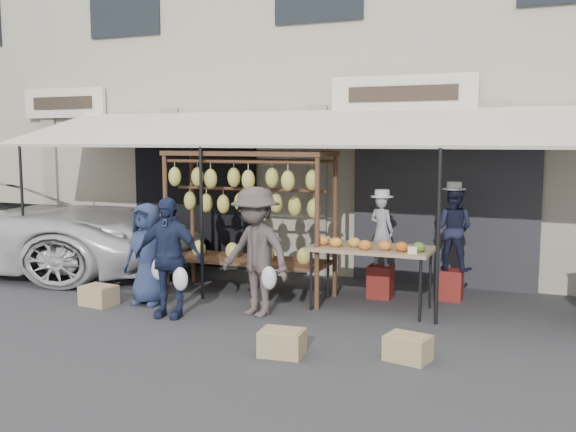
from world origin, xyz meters
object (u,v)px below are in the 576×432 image
Objects in this scene: banana_rack at (248,195)px; crate_near_a at (282,343)px; produce_table at (371,249)px; customer_left at (147,254)px; customer_mid at (168,257)px; crate_near_b at (408,348)px; customer_right at (256,252)px; vendor_left at (382,230)px; vendor_right at (453,229)px; crate_far at (99,295)px.

crate_near_a is at bearing -56.36° from banana_rack.
customer_left is at bearing -163.37° from produce_table.
crate_near_b is at bearing -15.90° from customer_mid.
crate_near_a is (0.98, -1.40, -0.74)m from customer_right.
vendor_left is 2.10m from customer_right.
banana_rack is 5.61× the size of crate_near_b.
customer_right is 1.86m from crate_near_a.
customer_mid is at bearing -108.42° from banana_rack.
customer_right is at bearing -58.67° from banana_rack.
customer_mid is at bearing -150.73° from produce_table.
vendor_right is 2.60× the size of crate_near_a.
vendor_left is at bearing 110.44° from crate_near_b.
customer_mid is 1.45m from crate_far.
banana_rack is 5.41× the size of crate_near_a.
customer_right reaches higher than produce_table.
crate_near_b is (3.39, -0.50, -0.68)m from customer_mid.
vendor_left is 3.50m from customer_left.
crate_near_a is (2.05, -0.88, -0.68)m from customer_mid.
customer_right is at bearing -148.19° from produce_table.
banana_rack is at bearing 138.72° from customer_right.
vendor_right is 3.68m from crate_near_a.
produce_table is at bearing 18.60° from crate_far.
crate_near_b is (-0.04, -2.90, -0.95)m from vendor_right.
banana_rack is 2.10m from vendor_left.
vendor_right is 2.61× the size of crate_far.
crate_far is at bearing 167.31° from customer_mid.
banana_rack is 2.08× the size of vendor_right.
banana_rack is 1.47× the size of customer_right.
vendor_left is 0.66× the size of customer_mid.
vendor_right reaches higher than crate_near_b.
customer_right is 3.69× the size of crate_near_a.
vendor_left reaches higher than produce_table.
crate_far is (-4.71, -2.28, -0.94)m from vendor_right.
vendor_left is at bearing 28.63° from crate_far.
vendor_left is 2.34× the size of crate_near_b.
crate_far is at bearing 172.44° from crate_near_b.
banana_rack is 1.31m from customer_right.
produce_table is 1.14× the size of customer_left.
banana_rack is at bearing 37.36° from crate_far.
customer_mid reaches higher than crate_near_b.
customer_mid is 3.54× the size of crate_near_b.
crate_far is at bearing -142.64° from banana_rack.
customer_right reaches higher than vendor_right.
banana_rack is 2.40× the size of vendor_left.
vendor_left is 2.26× the size of crate_near_a.
banana_rack is 1.74× the size of customer_left.
customer_left is (-3.10, -0.93, -0.13)m from produce_table.
customer_right is at bearing 47.57° from vendor_right.
produce_table is 2.40m from crate_near_a.
customer_left is 0.94m from crate_far.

